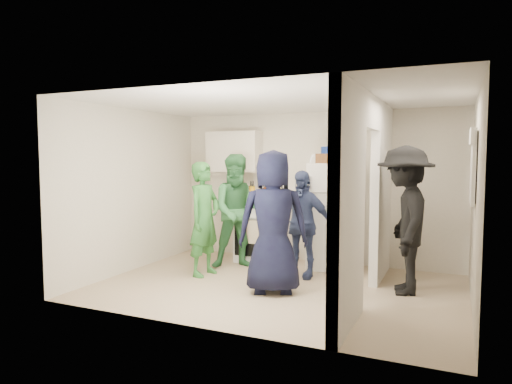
# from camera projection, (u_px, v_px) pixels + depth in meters

# --- Properties ---
(floor) EXTENTS (4.80, 4.80, 0.00)m
(floor) POSITION_uv_depth(u_px,v_px,m) (276.00, 287.00, 6.19)
(floor) COLOR tan
(floor) RESTS_ON ground
(wall_back) EXTENTS (4.80, 0.00, 4.80)m
(wall_back) POSITION_uv_depth(u_px,v_px,m) (314.00, 187.00, 7.64)
(wall_back) COLOR silver
(wall_back) RESTS_ON floor
(wall_front) EXTENTS (4.80, 0.00, 4.80)m
(wall_front) POSITION_uv_depth(u_px,v_px,m) (215.00, 209.00, 4.54)
(wall_front) COLOR silver
(wall_front) RESTS_ON floor
(wall_left) EXTENTS (0.00, 3.40, 3.40)m
(wall_left) POSITION_uv_depth(u_px,v_px,m) (132.00, 190.00, 7.06)
(wall_left) COLOR silver
(wall_left) RESTS_ON floor
(wall_right) EXTENTS (0.00, 3.40, 3.40)m
(wall_right) POSITION_uv_depth(u_px,v_px,m) (476.00, 203.00, 5.12)
(wall_right) COLOR silver
(wall_right) RESTS_ON floor
(ceiling) EXTENTS (4.80, 4.80, 0.00)m
(ceiling) POSITION_uv_depth(u_px,v_px,m) (277.00, 101.00, 5.99)
(ceiling) COLOR white
(ceiling) RESTS_ON wall_back
(partition_pier_back) EXTENTS (0.12, 1.20, 2.50)m
(partition_pier_back) POSITION_uv_depth(u_px,v_px,m) (381.00, 192.00, 6.61)
(partition_pier_back) COLOR silver
(partition_pier_back) RESTS_ON floor
(partition_pier_front) EXTENTS (0.12, 1.20, 2.50)m
(partition_pier_front) POSITION_uv_depth(u_px,v_px,m) (348.00, 208.00, 4.60)
(partition_pier_front) COLOR silver
(partition_pier_front) RESTS_ON floor
(partition_header) EXTENTS (0.12, 1.00, 0.40)m
(partition_header) POSITION_uv_depth(u_px,v_px,m) (369.00, 113.00, 5.52)
(partition_header) COLOR silver
(partition_header) RESTS_ON partition_pier_back
(stove) EXTENTS (0.86, 0.71, 1.02)m
(stove) POSITION_uv_depth(u_px,v_px,m) (264.00, 231.00, 7.70)
(stove) COLOR white
(stove) RESTS_ON floor
(upper_cabinet) EXTENTS (0.95, 0.34, 0.70)m
(upper_cabinet) POSITION_uv_depth(u_px,v_px,m) (234.00, 152.00, 7.99)
(upper_cabinet) COLOR silver
(upper_cabinet) RESTS_ON wall_back
(fridge) EXTENTS (0.68, 0.66, 1.66)m
(fridge) POSITION_uv_depth(u_px,v_px,m) (333.00, 216.00, 7.17)
(fridge) COLOR white
(fridge) RESTS_ON floor
(wicker_basket) EXTENTS (0.35, 0.25, 0.15)m
(wicker_basket) POSITION_uv_depth(u_px,v_px,m) (328.00, 158.00, 7.19)
(wicker_basket) COLOR brown
(wicker_basket) RESTS_ON fridge
(blue_bowl) EXTENTS (0.24, 0.24, 0.11)m
(blue_bowl) POSITION_uv_depth(u_px,v_px,m) (328.00, 150.00, 7.17)
(blue_bowl) COLOR navy
(blue_bowl) RESTS_ON wicker_basket
(yellow_cup_stack_top) EXTENTS (0.09, 0.09, 0.25)m
(yellow_cup_stack_top) POSITION_uv_depth(u_px,v_px,m) (346.00, 155.00, 6.92)
(yellow_cup_stack_top) COLOR #FAAA15
(yellow_cup_stack_top) RESTS_ON fridge
(wall_clock) EXTENTS (0.22, 0.02, 0.22)m
(wall_clock) POSITION_uv_depth(u_px,v_px,m) (316.00, 160.00, 7.57)
(wall_clock) COLOR white
(wall_clock) RESTS_ON wall_back
(spice_shelf) EXTENTS (0.35, 0.08, 0.03)m
(spice_shelf) POSITION_uv_depth(u_px,v_px,m) (313.00, 182.00, 7.59)
(spice_shelf) COLOR olive
(spice_shelf) RESTS_ON wall_back
(nook_window) EXTENTS (0.03, 0.70, 0.80)m
(nook_window) POSITION_uv_depth(u_px,v_px,m) (475.00, 167.00, 5.28)
(nook_window) COLOR black
(nook_window) RESTS_ON wall_right
(nook_window_frame) EXTENTS (0.04, 0.76, 0.86)m
(nook_window_frame) POSITION_uv_depth(u_px,v_px,m) (473.00, 167.00, 5.29)
(nook_window_frame) COLOR white
(nook_window_frame) RESTS_ON wall_right
(nook_valance) EXTENTS (0.04, 0.82, 0.18)m
(nook_valance) POSITION_uv_depth(u_px,v_px,m) (472.00, 136.00, 5.27)
(nook_valance) COLOR white
(nook_valance) RESTS_ON wall_right
(yellow_cup_stack_stove) EXTENTS (0.09, 0.09, 0.25)m
(yellow_cup_stack_stove) POSITION_uv_depth(u_px,v_px,m) (252.00, 194.00, 7.50)
(yellow_cup_stack_stove) COLOR #F8AD14
(yellow_cup_stack_stove) RESTS_ON stove
(red_cup) EXTENTS (0.09, 0.09, 0.12)m
(red_cup) POSITION_uv_depth(u_px,v_px,m) (272.00, 199.00, 7.39)
(red_cup) COLOR #B1180B
(red_cup) RESTS_ON stove
(person_green_left) EXTENTS (0.47, 0.66, 1.69)m
(person_green_left) POSITION_uv_depth(u_px,v_px,m) (204.00, 219.00, 6.76)
(person_green_left) COLOR #2F7735
(person_green_left) RESTS_ON floor
(person_green_center) EXTENTS (1.11, 1.05, 1.81)m
(person_green_center) POSITION_uv_depth(u_px,v_px,m) (239.00, 211.00, 7.20)
(person_green_center) COLOR #388143
(person_green_center) RESTS_ON floor
(person_denim) EXTENTS (0.92, 0.39, 1.57)m
(person_denim) POSITION_uv_depth(u_px,v_px,m) (301.00, 224.00, 6.66)
(person_denim) COLOR #364877
(person_denim) RESTS_ON floor
(person_navy) EXTENTS (1.06, 0.89, 1.85)m
(person_navy) POSITION_uv_depth(u_px,v_px,m) (273.00, 222.00, 5.87)
(person_navy) COLOR black
(person_navy) RESTS_ON floor
(person_nook) EXTENTS (0.92, 1.34, 1.91)m
(person_nook) POSITION_uv_depth(u_px,v_px,m) (405.00, 220.00, 5.87)
(person_nook) COLOR black
(person_nook) RESTS_ON floor
(bottle_a) EXTENTS (0.07, 0.07, 0.32)m
(bottle_a) POSITION_uv_depth(u_px,v_px,m) (251.00, 190.00, 7.86)
(bottle_a) COLOR brown
(bottle_a) RESTS_ON stove
(bottle_b) EXTENTS (0.06, 0.06, 0.29)m
(bottle_b) POSITION_uv_depth(u_px,v_px,m) (253.00, 192.00, 7.64)
(bottle_b) COLOR #194C30
(bottle_b) RESTS_ON stove
(bottle_c) EXTENTS (0.07, 0.07, 0.30)m
(bottle_c) POSITION_uv_depth(u_px,v_px,m) (263.00, 191.00, 7.84)
(bottle_c) COLOR #AEB5BD
(bottle_c) RESTS_ON stove
(bottle_d) EXTENTS (0.07, 0.07, 0.31)m
(bottle_d) POSITION_uv_depth(u_px,v_px,m) (265.00, 192.00, 7.61)
(bottle_d) COLOR #51200E
(bottle_d) RESTS_ON stove
(bottle_e) EXTENTS (0.08, 0.08, 0.30)m
(bottle_e) POSITION_uv_depth(u_px,v_px,m) (273.00, 191.00, 7.78)
(bottle_e) COLOR #A3A8B4
(bottle_e) RESTS_ON stove
(bottle_f) EXTENTS (0.07, 0.07, 0.27)m
(bottle_f) POSITION_uv_depth(u_px,v_px,m) (274.00, 193.00, 7.61)
(bottle_f) COLOR #19451A
(bottle_f) RESTS_ON stove
(bottle_g) EXTENTS (0.08, 0.08, 0.28)m
(bottle_g) POSITION_uv_depth(u_px,v_px,m) (282.00, 192.00, 7.67)
(bottle_g) COLOR olive
(bottle_g) RESTS_ON stove
(bottle_h) EXTENTS (0.06, 0.06, 0.24)m
(bottle_h) POSITION_uv_depth(u_px,v_px,m) (245.00, 194.00, 7.65)
(bottle_h) COLOR #A8AAB4
(bottle_h) RESTS_ON stove
(bottle_i) EXTENTS (0.08, 0.08, 0.25)m
(bottle_i) POSITION_uv_depth(u_px,v_px,m) (268.00, 193.00, 7.72)
(bottle_i) COLOR maroon
(bottle_i) RESTS_ON stove
(bottle_j) EXTENTS (0.07, 0.07, 0.29)m
(bottle_j) POSITION_uv_depth(u_px,v_px,m) (279.00, 194.00, 7.42)
(bottle_j) COLOR #21591E
(bottle_j) RESTS_ON stove
(bottle_k) EXTENTS (0.06, 0.06, 0.33)m
(bottle_k) POSITION_uv_depth(u_px,v_px,m) (253.00, 190.00, 7.79)
(bottle_k) COLOR olive
(bottle_k) RESTS_ON stove
(bottle_l) EXTENTS (0.06, 0.06, 0.32)m
(bottle_l) POSITION_uv_depth(u_px,v_px,m) (269.00, 192.00, 7.44)
(bottle_l) COLOR gray
(bottle_l) RESTS_ON stove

